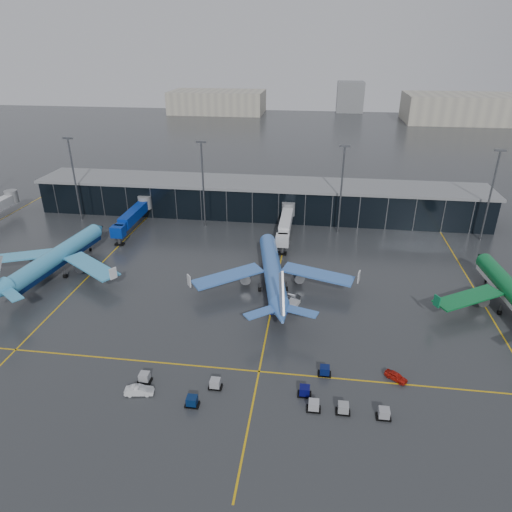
# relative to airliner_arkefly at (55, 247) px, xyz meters

# --- Properties ---
(ground) EXTENTS (600.00, 600.00, 0.00)m
(ground) POSITION_rel_airliner_arkefly_xyz_m (42.76, -14.89, -6.77)
(ground) COLOR #282B2D
(ground) RESTS_ON ground
(terminal_pier) EXTENTS (142.00, 17.00, 10.70)m
(terminal_pier) POSITION_rel_airliner_arkefly_xyz_m (42.76, 47.11, -1.35)
(terminal_pier) COLOR black
(terminal_pier) RESTS_ON ground
(jet_bridges) EXTENTS (94.00, 27.50, 7.20)m
(jet_bridges) POSITION_rel_airliner_arkefly_xyz_m (7.76, 28.10, -2.22)
(jet_bridges) COLOR #595B60
(jet_bridges) RESTS_ON ground
(flood_masts) EXTENTS (203.00, 0.50, 25.50)m
(flood_masts) POSITION_rel_airliner_arkefly_xyz_m (47.76, 35.11, 7.04)
(flood_masts) COLOR #595B60
(flood_masts) RESTS_ON ground
(distant_hangars) EXTENTS (260.00, 71.00, 22.00)m
(distant_hangars) POSITION_rel_airliner_arkefly_xyz_m (92.71, 255.19, 2.02)
(distant_hangars) COLOR #B2AD99
(distant_hangars) RESTS_ON ground
(taxi_lines) EXTENTS (220.00, 120.00, 0.02)m
(taxi_lines) POSITION_rel_airliner_arkefly_xyz_m (52.76, -4.28, -6.76)
(taxi_lines) COLOR gold
(taxi_lines) RESTS_ON ground
(airliner_arkefly) EXTENTS (43.76, 48.44, 13.54)m
(airliner_arkefly) POSITION_rel_airliner_arkefly_xyz_m (0.00, 0.00, 0.00)
(airliner_arkefly) COLOR #42A6D9
(airliner_arkefly) RESTS_ON ground
(airliner_klm_near) EXTENTS (45.57, 49.82, 13.39)m
(airliner_klm_near) POSITION_rel_airliner_arkefly_xyz_m (51.94, 0.05, -0.07)
(airliner_klm_near) COLOR #3C70C6
(airliner_klm_near) RESTS_ON ground
(baggage_carts) EXTENTS (40.54, 11.50, 1.70)m
(baggage_carts) POSITION_rel_airliner_arkefly_xyz_m (56.25, -35.75, -6.01)
(baggage_carts) COLOR black
(baggage_carts) RESTS_ON ground
(mobile_airstair) EXTENTS (3.06, 3.72, 3.45)m
(mobile_airstair) POSITION_rel_airliner_arkefly_xyz_m (57.19, -7.55, -6.00)
(mobile_airstair) COLOR silver
(mobile_airstair) RESTS_ON ground
(service_van_red) EXTENTS (4.01, 3.67, 1.33)m
(service_van_red) POSITION_rel_airliner_arkefly_xyz_m (75.66, -28.84, -6.11)
(service_van_red) COLOR #B0170D
(service_van_red) RESTS_ON ground
(service_van_white) EXTENTS (4.79, 2.33, 1.51)m
(service_van_white) POSITION_rel_airliner_arkefly_xyz_m (34.49, -37.91, -6.01)
(service_van_white) COLOR silver
(service_van_white) RESTS_ON ground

